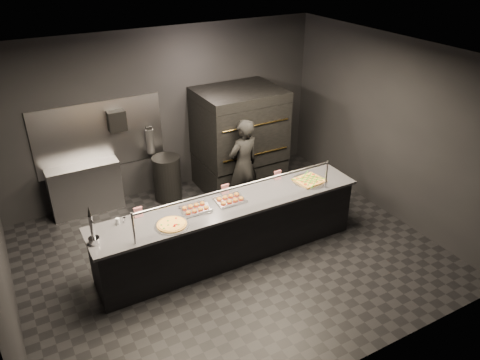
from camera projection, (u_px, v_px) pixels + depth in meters
The scene contains 15 objects.
room at pixel (226, 166), 6.51m from camera, with size 6.04×6.00×3.00m.
service_counter at pixel (230, 229), 6.97m from camera, with size 4.10×0.78×1.37m.
pizza_oven at pixel (239, 139), 8.71m from camera, with size 1.50×1.23×1.91m.
prep_shelf at pixel (86, 189), 8.09m from camera, with size 1.20×0.35×0.90m, color #99999E.
towel_dispenser at pixel (117, 121), 7.92m from camera, with size 0.30×0.20×0.35m, color black.
fire_extinguisher at pixel (150, 141), 8.39m from camera, with size 0.14×0.14×0.51m.
beer_tap at pixel (93, 233), 5.82m from camera, with size 0.14×0.20×0.54m.
round_pizza at pixel (172, 225), 6.23m from camera, with size 0.46×0.46×0.03m.
slider_tray_a at pixel (196, 209), 6.57m from camera, with size 0.46×0.38×0.06m.
slider_tray_b at pixel (230, 200), 6.79m from camera, with size 0.44×0.34×0.07m.
square_pizza at pixel (309, 180), 7.32m from camera, with size 0.53×0.53×0.05m.
condiment_jar at pixel (120, 221), 6.26m from camera, with size 0.14×0.05×0.09m.
tent_cards at pixel (217, 191), 6.91m from camera, with size 2.39×0.04×0.15m.
trash_bin at pixel (167, 178), 8.51m from camera, with size 0.50×0.50×0.83m, color black.
worker at pixel (243, 165), 8.05m from camera, with size 0.61×0.40×1.66m, color black.
Camera 1 is at (-2.67, -5.15, 4.40)m, focal length 35.00 mm.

